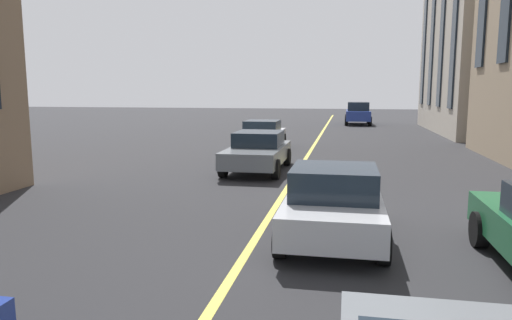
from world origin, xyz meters
TOP-DOWN VIEW (x-y plane):
  - lane_centre_line at (20.00, 0.00)m, footprint 80.00×0.16m
  - car_grey_mid at (20.07, 1.40)m, footprint 4.40×1.95m
  - car_white_parked_b at (26.30, 2.39)m, footprint 4.40×1.95m
  - car_silver_far at (12.82, -1.44)m, footprint 3.90×1.89m
  - car_blue_oncoming at (44.47, -2.53)m, footprint 4.70×2.14m

SIDE VIEW (x-z plane):
  - lane_centre_line at x=20.00m, z-range 0.00..0.01m
  - car_silver_far at x=12.82m, z-range 0.00..1.40m
  - car_grey_mid at x=20.07m, z-range 0.02..1.39m
  - car_white_parked_b at x=26.30m, z-range 0.02..1.39m
  - car_blue_oncoming at x=44.47m, z-range 0.03..1.91m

